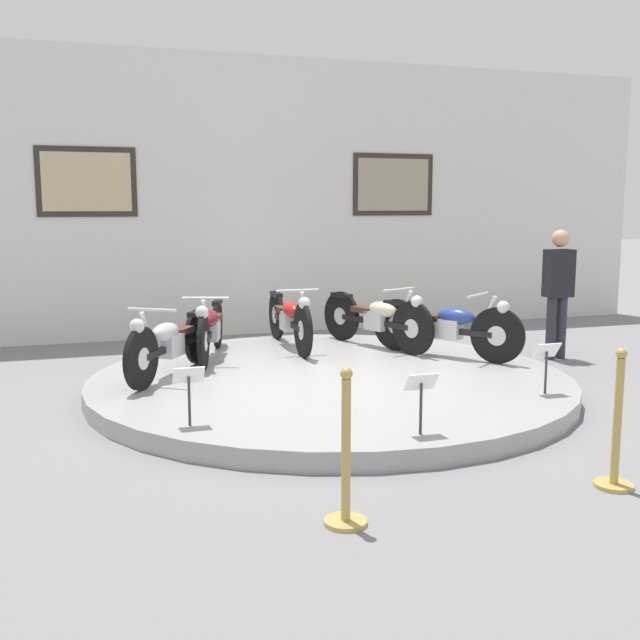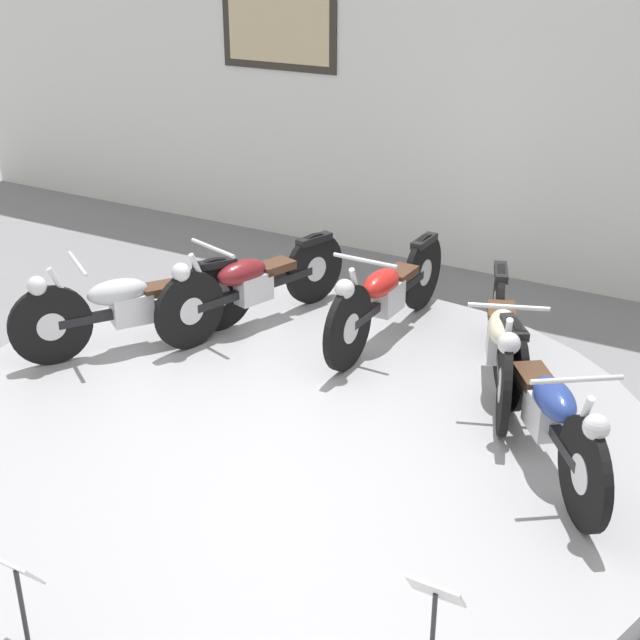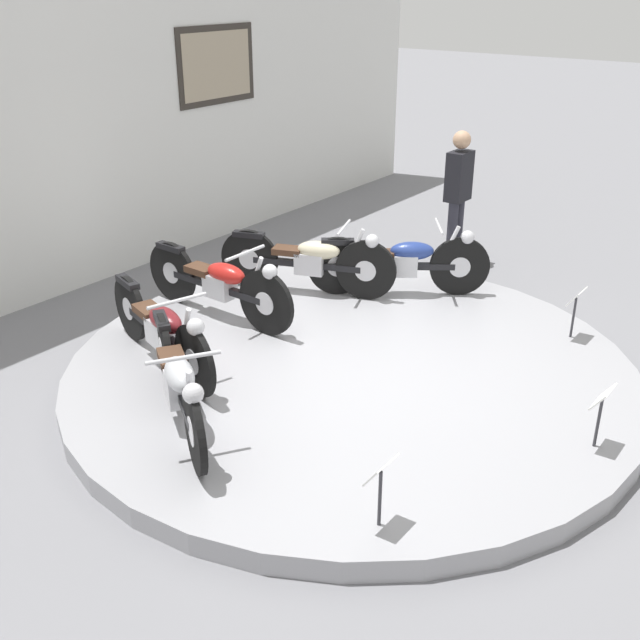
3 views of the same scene
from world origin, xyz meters
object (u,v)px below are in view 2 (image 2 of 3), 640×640
at_px(motorcycle_silver, 131,303).
at_px(info_placard_front_centre, 17,580).
at_px(info_placard_front_right, 435,603).
at_px(motorcycle_red, 386,292).
at_px(motorcycle_blue, 547,407).
at_px(motorcycle_cream, 502,336).
at_px(motorcycle_maroon, 251,282).

height_order(motorcycle_silver, info_placard_front_centre, motorcycle_silver).
relative_size(info_placard_front_centre, info_placard_front_right, 1.00).
distance_m(motorcycle_silver, info_placard_front_centre, 3.21).
bearing_deg(info_placard_front_centre, motorcycle_red, 90.01).
relative_size(motorcycle_blue, info_placard_front_centre, 3.24).
xyz_separation_m(motorcycle_cream, info_placard_front_centre, (-1.09, -3.58, -0.03)).
bearing_deg(motorcycle_cream, info_placard_front_centre, -106.95).
relative_size(motorcycle_cream, info_placard_front_centre, 3.72).
xyz_separation_m(motorcycle_red, motorcycle_blue, (1.67, -1.17, -0.00)).
relative_size(motorcycle_maroon, motorcycle_blue, 1.16).
relative_size(motorcycle_cream, info_placard_front_right, 3.72).
bearing_deg(motorcycle_maroon, motorcycle_silver, -124.93).
distance_m(motorcycle_blue, info_placard_front_centre, 3.21).
xyz_separation_m(motorcycle_cream, info_placard_front_right, (0.65, -2.76, -0.03)).
relative_size(motorcycle_silver, motorcycle_blue, 1.02).
xyz_separation_m(motorcycle_red, info_placard_front_centre, (0.00, -3.91, -0.03)).
xyz_separation_m(motorcycle_maroon, info_placard_front_centre, (1.09, -3.57, -0.02)).
height_order(motorcycle_maroon, info_placard_front_right, motorcycle_maroon).
relative_size(motorcycle_cream, motorcycle_blue, 1.15).
distance_m(motorcycle_maroon, motorcycle_blue, 2.88).
bearing_deg(motorcycle_silver, motorcycle_cream, 16.91).
distance_m(info_placard_front_centre, info_placard_front_right, 1.93).
bearing_deg(motorcycle_silver, motorcycle_maroon, 55.07).
relative_size(motorcycle_silver, info_placard_front_right, 3.31).
bearing_deg(info_placard_front_centre, info_placard_front_right, 25.22).
bearing_deg(info_placard_front_centre, motorcycle_cream, 73.05).
distance_m(motorcycle_red, info_placard_front_right, 3.54).
bearing_deg(motorcycle_cream, motorcycle_silver, -163.09).
height_order(motorcycle_silver, motorcycle_red, motorcycle_red).
bearing_deg(motorcycle_red, motorcycle_blue, -34.88).
distance_m(motorcycle_silver, info_placard_front_right, 3.92).
bearing_deg(info_placard_front_right, motorcycle_silver, 150.70).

